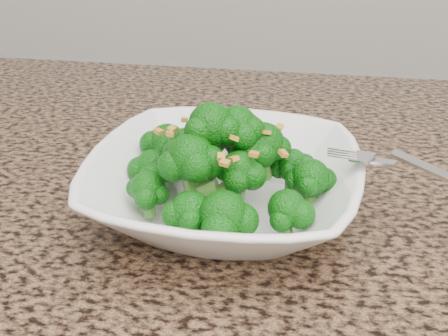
# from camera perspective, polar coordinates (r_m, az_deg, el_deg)

# --- Properties ---
(granite_counter) EXTENTS (1.64, 1.04, 0.03)m
(granite_counter) POSITION_cam_1_polar(r_m,az_deg,el_deg) (0.49, 16.14, -11.98)
(granite_counter) COLOR brown
(granite_counter) RESTS_ON cabinet
(bowl) EXTENTS (0.26, 0.26, 0.06)m
(bowl) POSITION_cam_1_polar(r_m,az_deg,el_deg) (0.52, -0.00, -1.88)
(bowl) COLOR white
(bowl) RESTS_ON granite_counter
(broccoli_pile) EXTENTS (0.22, 0.22, 0.07)m
(broccoli_pile) POSITION_cam_1_polar(r_m,az_deg,el_deg) (0.49, 0.00, 4.95)
(broccoli_pile) COLOR #0C630B
(broccoli_pile) RESTS_ON bowl
(garlic_topping) EXTENTS (0.13, 0.13, 0.01)m
(garlic_topping) POSITION_cam_1_polar(r_m,az_deg,el_deg) (0.48, 0.00, 9.32)
(garlic_topping) COLOR gold
(garlic_topping) RESTS_ON broccoli_pile
(fork) EXTENTS (0.17, 0.09, 0.01)m
(fork) POSITION_cam_1_polar(r_m,az_deg,el_deg) (0.50, 16.30, 0.50)
(fork) COLOR silver
(fork) RESTS_ON bowl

